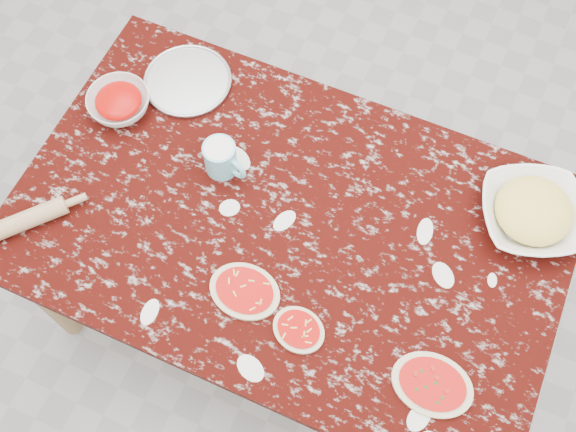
% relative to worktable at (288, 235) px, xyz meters
% --- Properties ---
extents(ground, '(4.00, 4.00, 0.00)m').
position_rel_worktable_xyz_m(ground, '(0.00, 0.00, -0.67)').
color(ground, gray).
extents(worktable, '(1.60, 1.00, 0.75)m').
position_rel_worktable_xyz_m(worktable, '(0.00, 0.00, 0.00)').
color(worktable, black).
rests_on(worktable, ground).
extents(pizza_tray, '(0.28, 0.28, 0.01)m').
position_rel_worktable_xyz_m(pizza_tray, '(-0.50, 0.33, 0.09)').
color(pizza_tray, '#B2B2B7').
rests_on(pizza_tray, worktable).
extents(sauce_bowl, '(0.22, 0.22, 0.06)m').
position_rel_worktable_xyz_m(sauce_bowl, '(-0.64, 0.15, 0.11)').
color(sauce_bowl, white).
rests_on(sauce_bowl, worktable).
extents(cheese_bowl, '(0.39, 0.39, 0.07)m').
position_rel_worktable_xyz_m(cheese_bowl, '(0.64, 0.30, 0.12)').
color(cheese_bowl, white).
rests_on(cheese_bowl, worktable).
extents(flour_mug, '(0.15, 0.10, 0.11)m').
position_rel_worktable_xyz_m(flour_mug, '(-0.25, 0.09, 0.14)').
color(flour_mug, '#72C3DC').
rests_on(flour_mug, worktable).
extents(pizza_left, '(0.21, 0.16, 0.02)m').
position_rel_worktable_xyz_m(pizza_left, '(-0.03, -0.24, 0.09)').
color(pizza_left, beige).
rests_on(pizza_left, worktable).
extents(pizza_mid, '(0.17, 0.15, 0.02)m').
position_rel_worktable_xyz_m(pizza_mid, '(0.16, -0.28, 0.09)').
color(pizza_mid, beige).
rests_on(pizza_mid, worktable).
extents(pizza_right, '(0.22, 0.17, 0.02)m').
position_rel_worktable_xyz_m(pizza_right, '(0.53, -0.28, 0.09)').
color(pizza_right, beige).
rests_on(pizza_right, worktable).
extents(rolling_pin, '(0.22, 0.24, 0.05)m').
position_rel_worktable_xyz_m(rolling_pin, '(-0.70, -0.32, 0.11)').
color(rolling_pin, tan).
rests_on(rolling_pin, worktable).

